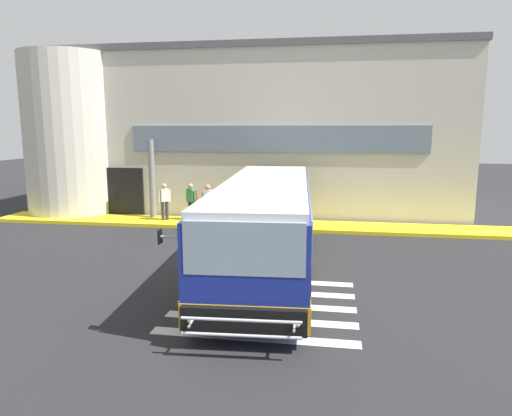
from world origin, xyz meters
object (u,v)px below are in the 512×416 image
(passenger_near_column, at_px, (165,200))
(bus_main_foreground, at_px, (266,225))
(passenger_at_curb_edge, at_px, (208,201))
(passenger_by_doorway, at_px, (191,199))
(safety_bollard_yellow, at_px, (239,221))
(entry_support_column, at_px, (152,179))

(passenger_near_column, bearing_deg, bus_main_foreground, -47.21)
(passenger_at_curb_edge, bearing_deg, passenger_by_doorway, 161.22)
(bus_main_foreground, distance_m, passenger_near_column, 8.04)
(passenger_near_column, xyz_separation_m, passenger_at_curb_edge, (2.07, -0.13, 0.00))
(passenger_near_column, bearing_deg, safety_bollard_yellow, -18.48)
(passenger_near_column, relative_size, passenger_by_doorway, 1.00)
(bus_main_foreground, bearing_deg, passenger_near_column, 132.79)
(passenger_by_doorway, bearing_deg, passenger_at_curb_edge, -18.78)
(passenger_at_curb_edge, distance_m, safety_bollard_yellow, 2.04)
(entry_support_column, relative_size, passenger_at_curb_edge, 2.17)
(bus_main_foreground, distance_m, passenger_by_doorway, 7.40)
(bus_main_foreground, xyz_separation_m, passenger_by_doorway, (-4.24, 6.06, -0.22))
(bus_main_foreground, relative_size, safety_bollard_yellow, 12.93)
(passenger_at_curb_edge, bearing_deg, bus_main_foreground, -59.58)
(passenger_by_doorway, distance_m, passenger_at_curb_edge, 0.90)
(passenger_near_column, bearing_deg, entry_support_column, 144.36)
(entry_support_column, relative_size, passenger_near_column, 2.17)
(safety_bollard_yellow, bearing_deg, entry_support_column, 158.06)
(entry_support_column, relative_size, safety_bollard_yellow, 4.03)
(safety_bollard_yellow, bearing_deg, bus_main_foreground, -69.05)
(entry_support_column, height_order, passenger_near_column, entry_support_column)
(safety_bollard_yellow, bearing_deg, passenger_by_doorway, 150.45)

